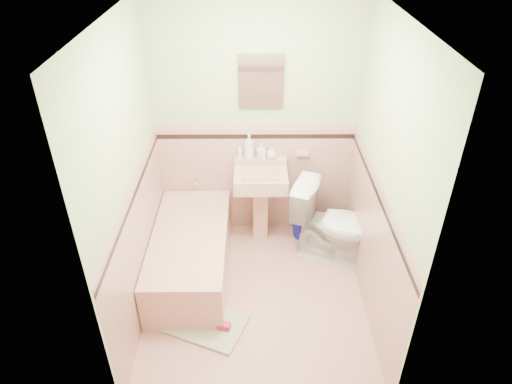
{
  "coord_description": "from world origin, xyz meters",
  "views": [
    {
      "loc": [
        -0.02,
        -3.08,
        3.17
      ],
      "look_at": [
        0.0,
        0.25,
        1.0
      ],
      "focal_mm": 32.38,
      "sensor_mm": 36.0,
      "label": 1
    }
  ],
  "objects_px": {
    "bathtub": "(191,255)",
    "shoe": "(223,326)",
    "toilet": "(334,224)",
    "bucket": "(303,225)",
    "soap_bottle_left": "(249,147)",
    "soap_bottle_mid": "(261,151)",
    "medicine_cabinet": "(261,81)",
    "sink": "(260,207)",
    "soap_bottle_right": "(271,153)"
  },
  "relations": [
    {
      "from": "bathtub",
      "to": "toilet",
      "type": "relative_size",
      "value": 1.79
    },
    {
      "from": "toilet",
      "to": "soap_bottle_mid",
      "type": "bearing_deg",
      "value": 78.5
    },
    {
      "from": "soap_bottle_right",
      "to": "toilet",
      "type": "distance_m",
      "value": 0.95
    },
    {
      "from": "shoe",
      "to": "soap_bottle_mid",
      "type": "bearing_deg",
      "value": 88.77
    },
    {
      "from": "medicine_cabinet",
      "to": "soap_bottle_mid",
      "type": "relative_size",
      "value": 3.09
    },
    {
      "from": "medicine_cabinet",
      "to": "shoe",
      "type": "distance_m",
      "value": 2.23
    },
    {
      "from": "sink",
      "to": "medicine_cabinet",
      "type": "distance_m",
      "value": 1.3
    },
    {
      "from": "bathtub",
      "to": "bucket",
      "type": "bearing_deg",
      "value": 26.88
    },
    {
      "from": "toilet",
      "to": "shoe",
      "type": "xyz_separation_m",
      "value": [
        -1.07,
        -0.96,
        -0.37
      ]
    },
    {
      "from": "soap_bottle_left",
      "to": "soap_bottle_mid",
      "type": "xyz_separation_m",
      "value": [
        0.12,
        0.0,
        -0.05
      ]
    },
    {
      "from": "soap_bottle_left",
      "to": "soap_bottle_mid",
      "type": "bearing_deg",
      "value": 0.0
    },
    {
      "from": "bathtub",
      "to": "bucket",
      "type": "distance_m",
      "value": 1.29
    },
    {
      "from": "soap_bottle_right",
      "to": "sink",
      "type": "bearing_deg",
      "value": -121.19
    },
    {
      "from": "sink",
      "to": "toilet",
      "type": "xyz_separation_m",
      "value": [
        0.73,
        -0.3,
        0.0
      ]
    },
    {
      "from": "bathtub",
      "to": "soap_bottle_left",
      "type": "bearing_deg",
      "value": 51.54
    },
    {
      "from": "sink",
      "to": "medicine_cabinet",
      "type": "relative_size",
      "value": 1.65
    },
    {
      "from": "medicine_cabinet",
      "to": "bucket",
      "type": "distance_m",
      "value": 1.64
    },
    {
      "from": "bathtub",
      "to": "soap_bottle_mid",
      "type": "height_order",
      "value": "soap_bottle_mid"
    },
    {
      "from": "soap_bottle_left",
      "to": "sink",
      "type": "bearing_deg",
      "value": -57.18
    },
    {
      "from": "soap_bottle_left",
      "to": "shoe",
      "type": "height_order",
      "value": "soap_bottle_left"
    },
    {
      "from": "bathtub",
      "to": "medicine_cabinet",
      "type": "height_order",
      "value": "medicine_cabinet"
    },
    {
      "from": "bucket",
      "to": "soap_bottle_mid",
      "type": "bearing_deg",
      "value": 164.72
    },
    {
      "from": "soap_bottle_right",
      "to": "toilet",
      "type": "bearing_deg",
      "value": -37.8
    },
    {
      "from": "soap_bottle_mid",
      "to": "bucket",
      "type": "height_order",
      "value": "soap_bottle_mid"
    },
    {
      "from": "sink",
      "to": "soap_bottle_mid",
      "type": "xyz_separation_m",
      "value": [
        0.0,
        0.18,
        0.56
      ]
    },
    {
      "from": "medicine_cabinet",
      "to": "soap_bottle_right",
      "type": "height_order",
      "value": "medicine_cabinet"
    },
    {
      "from": "sink",
      "to": "toilet",
      "type": "distance_m",
      "value": 0.79
    },
    {
      "from": "soap_bottle_left",
      "to": "soap_bottle_right",
      "type": "height_order",
      "value": "soap_bottle_left"
    },
    {
      "from": "soap_bottle_mid",
      "to": "toilet",
      "type": "xyz_separation_m",
      "value": [
        0.72,
        -0.48,
        -0.56
      ]
    },
    {
      "from": "bucket",
      "to": "shoe",
      "type": "bearing_deg",
      "value": -121.71
    },
    {
      "from": "soap_bottle_left",
      "to": "bucket",
      "type": "height_order",
      "value": "soap_bottle_left"
    },
    {
      "from": "shoe",
      "to": "soap_bottle_left",
      "type": "bearing_deg",
      "value": 93.4
    },
    {
      "from": "soap_bottle_left",
      "to": "toilet",
      "type": "height_order",
      "value": "soap_bottle_left"
    },
    {
      "from": "bucket",
      "to": "shoe",
      "type": "xyz_separation_m",
      "value": [
        -0.81,
        -1.31,
        -0.08
      ]
    },
    {
      "from": "toilet",
      "to": "bucket",
      "type": "bearing_deg",
      "value": 58.25
    },
    {
      "from": "soap_bottle_right",
      "to": "bathtub",
      "type": "bearing_deg",
      "value": -138.02
    },
    {
      "from": "soap_bottle_mid",
      "to": "shoe",
      "type": "distance_m",
      "value": 1.74
    },
    {
      "from": "shoe",
      "to": "bathtub",
      "type": "bearing_deg",
      "value": 127.27
    },
    {
      "from": "shoe",
      "to": "bucket",
      "type": "bearing_deg",
      "value": 70.54
    },
    {
      "from": "medicine_cabinet",
      "to": "soap_bottle_mid",
      "type": "xyz_separation_m",
      "value": [
        0.0,
        -0.03,
        -0.72
      ]
    },
    {
      "from": "medicine_cabinet",
      "to": "soap_bottle_right",
      "type": "bearing_deg",
      "value": -15.39
    },
    {
      "from": "bathtub",
      "to": "shoe",
      "type": "height_order",
      "value": "bathtub"
    },
    {
      "from": "bathtub",
      "to": "sink",
      "type": "height_order",
      "value": "sink"
    },
    {
      "from": "bucket",
      "to": "toilet",
      "type": "bearing_deg",
      "value": -53.84
    },
    {
      "from": "medicine_cabinet",
      "to": "soap_bottle_left",
      "type": "xyz_separation_m",
      "value": [
        -0.12,
        -0.03,
        -0.67
      ]
    },
    {
      "from": "soap_bottle_left",
      "to": "toilet",
      "type": "xyz_separation_m",
      "value": [
        0.84,
        -0.48,
        -0.61
      ]
    },
    {
      "from": "soap_bottle_left",
      "to": "soap_bottle_mid",
      "type": "relative_size",
      "value": 1.64
    },
    {
      "from": "soap_bottle_left",
      "to": "soap_bottle_right",
      "type": "bearing_deg",
      "value": 0.0
    },
    {
      "from": "bathtub",
      "to": "soap_bottle_left",
      "type": "distance_m",
      "value": 1.21
    },
    {
      "from": "soap_bottle_mid",
      "to": "shoe",
      "type": "bearing_deg",
      "value": -103.49
    }
  ]
}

